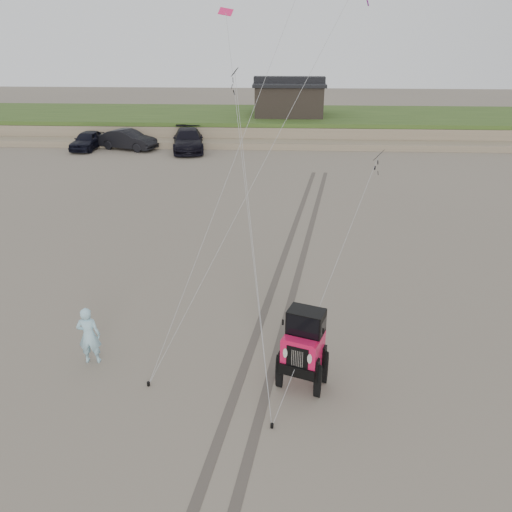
# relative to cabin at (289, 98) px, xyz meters

# --- Properties ---
(ground) EXTENTS (160.00, 160.00, 0.00)m
(ground) POSITION_rel_cabin_xyz_m (-2.00, -37.00, -3.24)
(ground) COLOR #6B6054
(ground) RESTS_ON ground
(dune_ridge) EXTENTS (160.00, 14.25, 1.73)m
(dune_ridge) POSITION_rel_cabin_xyz_m (-2.00, 0.50, -2.42)
(dune_ridge) COLOR #7A6B54
(dune_ridge) RESTS_ON ground
(cabin) EXTENTS (6.40, 5.40, 3.35)m
(cabin) POSITION_rel_cabin_xyz_m (0.00, 0.00, 0.00)
(cabin) COLOR black
(cabin) RESTS_ON dune_ridge
(truck_a) EXTENTS (2.00, 4.38, 1.46)m
(truck_a) POSITION_rel_cabin_xyz_m (-16.19, -7.70, -2.51)
(truck_a) COLOR black
(truck_a) RESTS_ON ground
(truck_b) EXTENTS (5.05, 3.17, 1.57)m
(truck_b) POSITION_rel_cabin_xyz_m (-12.93, -7.56, -2.45)
(truck_b) COLOR black
(truck_b) RESTS_ON ground
(truck_c) EXTENTS (3.33, 6.09, 1.67)m
(truck_c) POSITION_rel_cabin_xyz_m (-7.99, -7.77, -2.40)
(truck_c) COLOR black
(truck_c) RESTS_ON ground
(jeep) EXTENTS (3.52, 5.15, 1.76)m
(jeep) POSITION_rel_cabin_xyz_m (0.21, -36.57, -2.36)
(jeep) COLOR #DA1448
(jeep) RESTS_ON ground
(man) EXTENTS (0.68, 0.48, 1.75)m
(man) POSITION_rel_cabin_xyz_m (-5.73, -35.84, -2.36)
(man) COLOR #8CC4D9
(man) RESTS_ON ground
(stake_main) EXTENTS (0.08, 0.08, 0.12)m
(stake_main) POSITION_rel_cabin_xyz_m (-3.86, -36.83, -3.18)
(stake_main) COLOR black
(stake_main) RESTS_ON ground
(stake_aux) EXTENTS (0.08, 0.08, 0.12)m
(stake_aux) POSITION_rel_cabin_xyz_m (-0.53, -38.20, -3.18)
(stake_aux) COLOR black
(stake_aux) RESTS_ON ground
(tire_tracks) EXTENTS (5.22, 29.74, 0.01)m
(tire_tracks) POSITION_rel_cabin_xyz_m (0.00, -29.00, -3.23)
(tire_tracks) COLOR #4C443D
(tire_tracks) RESTS_ON ground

